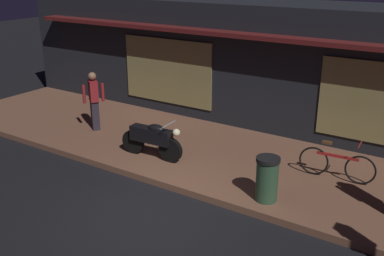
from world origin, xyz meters
TOP-DOWN VIEW (x-y plane):
  - ground_plane at (0.00, 0.00)m, footprint 60.00×60.00m
  - sidewalk_slab at (0.00, 3.00)m, footprint 18.00×4.00m
  - storefront_building at (0.00, 6.39)m, footprint 18.00×3.30m
  - motorcycle at (-1.44, 1.95)m, footprint 1.70×0.55m
  - bicycle_parked at (2.65, 3.22)m, footprint 1.66×0.42m
  - person_photographer at (-4.04, 2.64)m, footprint 0.44×0.55m
  - trash_bin at (1.77, 1.52)m, footprint 0.48×0.48m

SIDE VIEW (x-z plane):
  - ground_plane at x=0.00m, z-range 0.00..0.00m
  - sidewalk_slab at x=0.00m, z-range 0.00..0.15m
  - bicycle_parked at x=2.65m, z-range 0.05..0.96m
  - trash_bin at x=1.77m, z-range 0.16..1.09m
  - motorcycle at x=-1.44m, z-range 0.16..1.13m
  - person_photographer at x=-4.04m, z-range 0.19..1.86m
  - storefront_building at x=0.00m, z-range 0.00..3.60m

